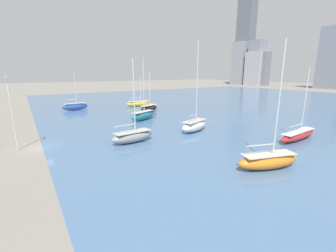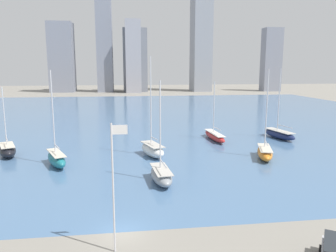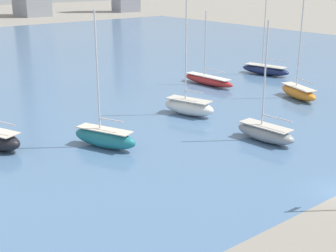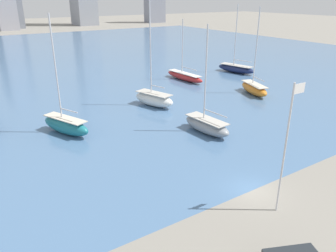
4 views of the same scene
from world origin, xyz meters
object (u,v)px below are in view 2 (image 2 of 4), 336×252
at_px(sailboat_teal, 56,158).
at_px(sailboat_red, 215,136).
at_px(sailboat_white, 152,149).
at_px(sailboat_gray, 161,175).
at_px(sailboat_orange, 265,152).
at_px(sailboat_navy, 279,134).
at_px(sailboat_black, 7,150).
at_px(flag_pole, 114,184).

relative_size(sailboat_teal, sailboat_red, 1.20).
height_order(sailboat_teal, sailboat_red, sailboat_teal).
height_order(sailboat_white, sailboat_gray, sailboat_white).
xyz_separation_m(sailboat_orange, sailboat_white, (-17.47, 3.66, 0.13)).
bearing_deg(sailboat_white, sailboat_gray, -107.83).
distance_m(sailboat_white, sailboat_gray, 12.43).
bearing_deg(sailboat_navy, sailboat_orange, -135.74).
xyz_separation_m(sailboat_white, sailboat_black, (-23.25, 2.95, -0.08)).
distance_m(flag_pole, sailboat_gray, 16.63).
height_order(sailboat_teal, sailboat_navy, sailboat_navy).
bearing_deg(sailboat_black, flag_pole, -81.88).
bearing_deg(sailboat_gray, sailboat_teal, 143.06).
height_order(flag_pole, sailboat_black, sailboat_black).
xyz_separation_m(sailboat_teal, sailboat_black, (-8.89, 6.36, -0.06)).
distance_m(sailboat_teal, sailboat_gray, 16.98).
distance_m(sailboat_orange, sailboat_red, 14.94).
height_order(sailboat_white, sailboat_navy, sailboat_white).
relative_size(sailboat_teal, sailboat_black, 1.24).
bearing_deg(sailboat_gray, sailboat_orange, 21.80).
distance_m(flag_pole, sailboat_red, 42.74).
xyz_separation_m(sailboat_orange, sailboat_black, (-40.72, 6.61, 0.05)).
relative_size(sailboat_black, sailboat_gray, 0.88).
distance_m(flag_pole, sailboat_teal, 26.17).
bearing_deg(sailboat_navy, sailboat_white, -171.28).
relative_size(flag_pole, sailboat_navy, 0.73).
relative_size(sailboat_teal, sailboat_gray, 1.09).
bearing_deg(sailboat_gray, sailboat_navy, 35.45).
bearing_deg(sailboat_navy, sailboat_red, 165.66).
bearing_deg(sailboat_teal, sailboat_black, 121.16).
xyz_separation_m(sailboat_teal, sailboat_white, (14.36, 3.42, 0.02)).
bearing_deg(sailboat_red, sailboat_navy, -5.91).
xyz_separation_m(sailboat_teal, sailboat_navy, (41.02, 13.60, -0.19)).
bearing_deg(sailboat_black, sailboat_white, -29.70).
bearing_deg(sailboat_red, sailboat_black, -171.80).
bearing_deg(sailboat_teal, sailboat_white, -9.86).
relative_size(sailboat_white, sailboat_navy, 1.14).
height_order(sailboat_orange, sailboat_black, sailboat_orange).
xyz_separation_m(sailboat_white, sailboat_gray, (0.03, -12.43, -0.16)).
xyz_separation_m(sailboat_white, sailboat_navy, (26.66, 10.18, -0.21)).
distance_m(sailboat_red, sailboat_gray, 26.65).
height_order(flag_pole, sailboat_orange, sailboat_orange).
xyz_separation_m(sailboat_orange, sailboat_red, (-4.17, 14.34, -0.19)).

